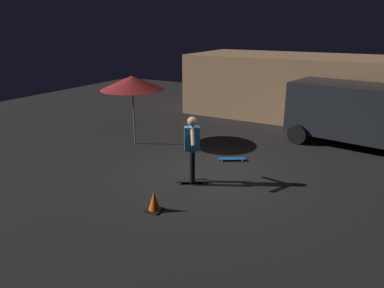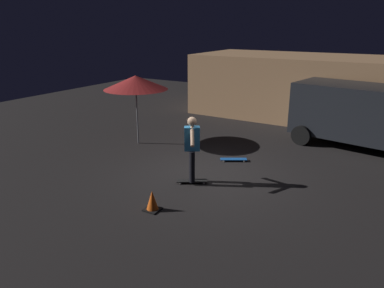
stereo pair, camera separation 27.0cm
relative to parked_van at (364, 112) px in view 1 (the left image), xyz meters
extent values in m
plane|color=black|center=(-3.29, -4.67, -1.16)|extent=(28.00, 28.00, 0.00)
cube|color=#AD7F56|center=(-2.82, 3.43, 0.15)|extent=(9.60, 4.26, 2.61)
cube|color=black|center=(-0.01, 0.00, 0.02)|extent=(4.84, 2.58, 1.70)
cylinder|color=black|center=(-1.59, 1.25, -0.83)|extent=(0.69, 0.32, 0.66)
cylinder|color=black|center=(-1.89, -0.71, -0.83)|extent=(0.69, 0.32, 0.66)
cylinder|color=slate|center=(-6.69, -3.43, -0.06)|extent=(0.05, 0.05, 2.20)
cone|color=#A52626|center=(-6.69, -3.43, 0.91)|extent=(2.10, 2.10, 0.45)
cube|color=black|center=(-3.39, -5.34, -1.10)|extent=(0.77, 0.59, 0.02)
sphere|color=silver|center=(-3.18, -5.11, -1.13)|extent=(0.05, 0.05, 0.05)
sphere|color=silver|center=(-3.09, -5.26, -1.13)|extent=(0.05, 0.05, 0.05)
sphere|color=silver|center=(-3.69, -5.43, -1.13)|extent=(0.05, 0.05, 0.05)
sphere|color=silver|center=(-3.59, -5.58, -1.13)|extent=(0.05, 0.05, 0.05)
cube|color=#1959B2|center=(-3.15, -3.34, -1.10)|extent=(0.77, 0.57, 0.02)
sphere|color=silver|center=(-2.94, -3.11, -1.13)|extent=(0.05, 0.05, 0.05)
sphere|color=silver|center=(-2.85, -3.26, -1.13)|extent=(0.05, 0.05, 0.05)
sphere|color=silver|center=(-3.45, -3.42, -1.13)|extent=(0.05, 0.05, 0.05)
sphere|color=silver|center=(-3.37, -3.56, -1.13)|extent=(0.05, 0.05, 0.05)
cylinder|color=black|center=(-3.45, -5.25, -0.68)|extent=(0.14, 0.14, 0.82)
cylinder|color=black|center=(-3.33, -5.44, -0.68)|extent=(0.14, 0.14, 0.82)
cube|color=#338CCC|center=(-3.39, -5.34, 0.03)|extent=(0.44, 0.39, 0.60)
sphere|color=tan|center=(-3.39, -5.34, 0.46)|extent=(0.23, 0.23, 0.23)
cylinder|color=tan|center=(-3.50, -5.16, 0.18)|extent=(0.37, 0.51, 0.46)
cylinder|color=tan|center=(-3.27, -5.53, 0.18)|extent=(0.37, 0.51, 0.46)
cube|color=black|center=(-3.37, -7.04, -1.15)|extent=(0.34, 0.34, 0.03)
cone|color=#EA5914|center=(-3.37, -7.04, -0.93)|extent=(0.28, 0.28, 0.46)
camera|label=1|loc=(0.92, -13.00, 2.73)|focal=34.82mm
camera|label=2|loc=(1.15, -12.86, 2.73)|focal=34.82mm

